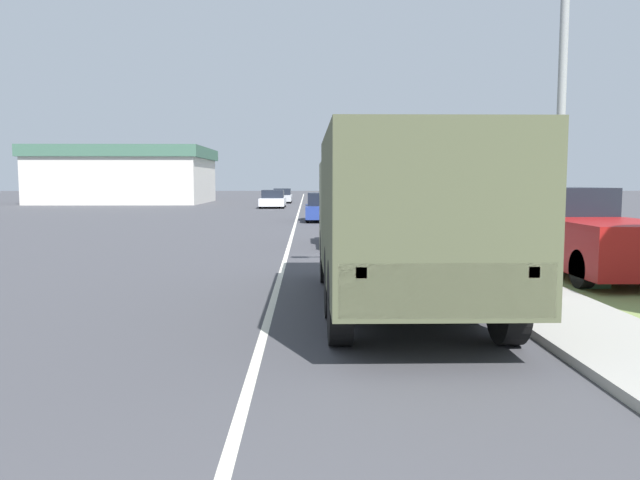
# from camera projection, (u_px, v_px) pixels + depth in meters

# --- Properties ---
(ground_plane) EXTENTS (180.00, 180.00, 0.00)m
(ground_plane) POSITION_uv_depth(u_px,v_px,m) (298.00, 213.00, 40.61)
(ground_plane) COLOR #424247
(lane_centre_stripe) EXTENTS (0.12, 120.00, 0.00)m
(lane_centre_stripe) POSITION_uv_depth(u_px,v_px,m) (298.00, 213.00, 40.61)
(lane_centre_stripe) COLOR silver
(lane_centre_stripe) RESTS_ON ground
(sidewalk_right) EXTENTS (1.80, 120.00, 0.12)m
(sidewalk_right) POSITION_uv_depth(u_px,v_px,m) (367.00, 212.00, 40.70)
(sidewalk_right) COLOR #9E9B93
(sidewalk_right) RESTS_ON ground
(grass_strip_right) EXTENTS (7.00, 120.00, 0.02)m
(grass_strip_right) POSITION_uv_depth(u_px,v_px,m) (434.00, 213.00, 40.79)
(grass_strip_right) COLOR olive
(grass_strip_right) RESTS_ON ground
(military_truck) EXTENTS (2.46, 7.40, 2.79)m
(military_truck) POSITION_uv_depth(u_px,v_px,m) (399.00, 213.00, 10.12)
(military_truck) COLOR #606647
(military_truck) RESTS_ON ground
(car_nearest_ahead) EXTENTS (1.70, 4.12, 1.63)m
(car_nearest_ahead) POSITION_uv_depth(u_px,v_px,m) (351.00, 223.00, 20.43)
(car_nearest_ahead) COLOR silver
(car_nearest_ahead) RESTS_ON ground
(car_second_ahead) EXTENTS (1.94, 4.08, 1.47)m
(car_second_ahead) POSITION_uv_depth(u_px,v_px,m) (324.00, 208.00, 32.59)
(car_second_ahead) COLOR navy
(car_second_ahead) RESTS_ON ground
(car_third_ahead) EXTENTS (1.91, 4.67, 1.38)m
(car_third_ahead) POSITION_uv_depth(u_px,v_px,m) (273.00, 200.00, 48.73)
(car_third_ahead) COLOR silver
(car_third_ahead) RESTS_ON ground
(car_fourth_ahead) EXTENTS (1.80, 4.56, 1.37)m
(car_fourth_ahead) POSITION_uv_depth(u_px,v_px,m) (282.00, 196.00, 59.57)
(car_fourth_ahead) COLOR #B7BABF
(car_fourth_ahead) RESTS_ON ground
(pickup_truck) EXTENTS (2.01, 5.25, 1.92)m
(pickup_truck) POSITION_uv_depth(u_px,v_px,m) (583.00, 234.00, 14.04)
(pickup_truck) COLOR maroon
(pickup_truck) RESTS_ON grass_strip_right
(utility_box) EXTENTS (0.55, 0.45, 0.70)m
(utility_box) POSITION_uv_depth(u_px,v_px,m) (593.00, 269.00, 12.22)
(utility_box) COLOR #3D7042
(utility_box) RESTS_ON grass_strip_right
(building_distant) EXTENTS (15.42, 13.08, 5.20)m
(building_distant) POSITION_uv_depth(u_px,v_px,m) (127.00, 175.00, 59.22)
(building_distant) COLOR beige
(building_distant) RESTS_ON ground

